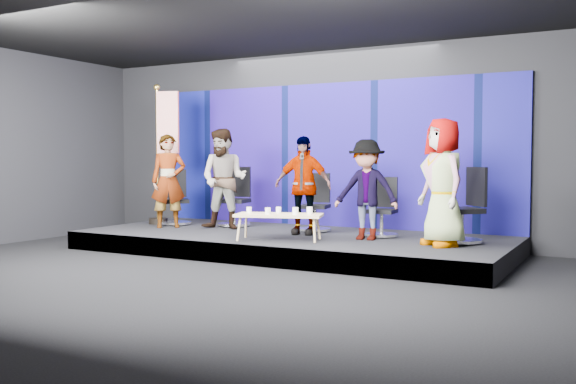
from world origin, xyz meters
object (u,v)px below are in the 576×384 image
chair_b (235,207)px  panelist_a (168,181)px  mug_e (310,210)px  chair_d (383,217)px  chair_e (465,218)px  flag_stand (164,150)px  chair_c (316,212)px  mug_b (268,211)px  mug_c (278,210)px  panelist_d (366,190)px  coffee_table (279,216)px  panelist_b (224,179)px  mug_a (249,210)px  panelist_e (443,182)px  mug_d (295,211)px  chair_a (176,207)px  panelist_c (303,185)px

chair_b → panelist_a: bearing=-151.1°
panelist_a → mug_e: (3.03, -0.42, -0.38)m
chair_d → chair_e: 1.34m
chair_d → flag_stand: (-4.27, -0.14, 1.08)m
chair_d → chair_c: bearing=168.3°
mug_b → mug_c: size_ratio=1.05×
panelist_d → coffee_table: bearing=-152.7°
chair_b → mug_c: size_ratio=11.42×
panelist_b → mug_a: size_ratio=18.77×
chair_b → panelist_e: (4.03, -0.83, 0.54)m
mug_b → chair_d: bearing=45.1°
panelist_e → panelist_a: bearing=-137.9°
mug_b → coffee_table: bearing=54.2°
chair_c → mug_d: bearing=-87.7°
chair_c → chair_e: size_ratio=0.89×
panelist_e → coffee_table: size_ratio=1.28×
chair_b → chair_c: 1.65m
chair_b → mug_c: 2.06m
chair_a → panelist_e: panelist_e is taller
panelist_d → panelist_e: bearing=-10.5°
mug_b → panelist_b: bearing=145.4°
panelist_c → panelist_d: 1.18m
chair_a → panelist_e: size_ratio=0.57×
mug_a → chair_b: bearing=129.7°
panelist_a → chair_e: 5.19m
chair_c → coffee_table: (0.04, -1.35, 0.04)m
panelist_a → chair_d: size_ratio=1.77×
chair_a → chair_d: size_ratio=1.09×
panelist_a → flag_stand: flag_stand is taller
chair_c → mug_d: size_ratio=9.20×
flag_stand → chair_d: bearing=-16.1°
panelist_a → mug_d: size_ratio=15.54×
panelist_c → mug_e: panelist_c is taller
panelist_a → chair_a: bearing=71.8°
panelist_e → mug_b: 2.58m
coffee_table → mug_d: mug_d is taller
mug_a → chair_d: bearing=36.8°
flag_stand → mug_b: bearing=-40.0°
panelist_b → mug_e: size_ratio=16.30×
chair_a → mug_a: size_ratio=11.00×
mug_a → mug_b: (0.37, -0.06, 0.00)m
panelist_a → panelist_c: panelist_a is taller
mug_a → mug_e: (0.89, 0.29, 0.01)m
coffee_table → mug_c: bearing=122.9°
chair_a → panelist_d: bearing=-47.8°
panelist_d → chair_e: (1.41, 0.32, -0.40)m
panelist_a → panelist_c: 2.59m
chair_d → mug_e: size_ratio=8.73×
mug_b → panelist_e: bearing=16.0°
panelist_a → panelist_e: bearing=-43.0°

